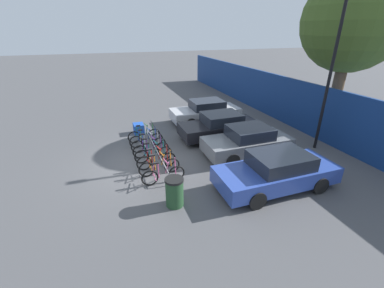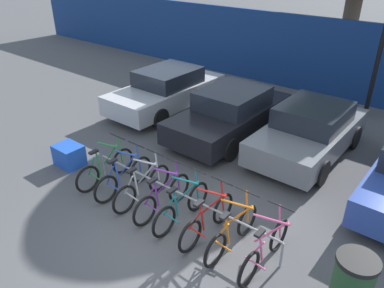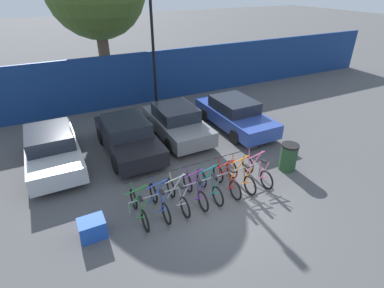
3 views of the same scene
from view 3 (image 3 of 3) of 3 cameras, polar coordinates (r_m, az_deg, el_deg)
ground_plane at (r=9.59m, az=4.71°, el=-11.48°), size 120.00×120.00×0.00m
hoarding_wall at (r=16.82m, az=-12.41°, el=11.72°), size 36.00×0.16×2.80m
bike_rack at (r=9.65m, az=1.71°, el=-7.30°), size 4.79×0.04×0.57m
bicycle_green at (r=9.00m, az=-10.08°, el=-11.95°), size 0.68×1.71×1.05m
bicycle_blue at (r=9.14m, az=-6.21°, el=-10.86°), size 0.68×1.71×1.05m
bicycle_silver at (r=9.30m, az=-2.76°, el=-9.85°), size 0.68×1.71×1.05m
bicycle_purple at (r=9.51m, az=0.58°, el=-8.83°), size 0.68×1.71×1.05m
bicycle_teal at (r=9.71m, az=3.33°, el=-7.96°), size 0.68×1.71×1.05m
bicycle_red at (r=9.99m, az=6.57°, el=-6.91°), size 0.68×1.71×1.05m
bicycle_orange at (r=10.27m, az=9.24°, el=-6.02°), size 0.68×1.71×1.05m
bicycle_pink at (r=10.63m, az=12.24°, el=-5.01°), size 0.68×1.71×1.05m
car_silver at (r=12.24m, az=-25.10°, el=-0.77°), size 1.91×4.33×1.40m
car_black at (r=12.22m, az=-12.12°, el=1.47°), size 1.91×4.26×1.40m
car_grey at (r=13.17m, az=-2.94°, el=4.18°), size 1.91×4.05×1.40m
car_blue at (r=14.11m, az=8.12°, el=5.68°), size 1.91×4.53×1.40m
lamp_post at (r=15.68m, az=-7.64°, el=21.14°), size 0.24×0.44×7.53m
trash_bin at (r=11.45m, az=17.90°, el=-2.36°), size 0.63×0.63×1.03m
cargo_crate at (r=8.85m, az=-18.44°, el=-14.98°), size 0.70×0.56×0.55m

